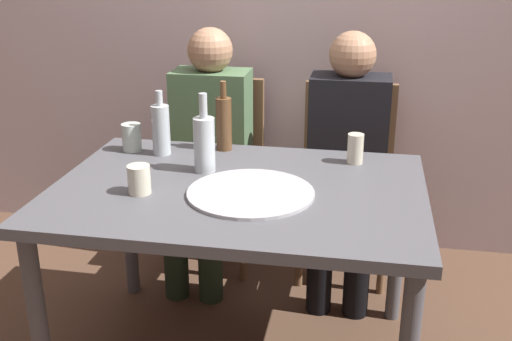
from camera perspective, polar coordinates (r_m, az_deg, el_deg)
dining_table at (r=2.19m, az=-1.64°, el=-3.49°), size 1.30×0.92×0.73m
pizza_tray at (r=2.09m, az=-0.50°, el=-2.08°), size 0.44×0.44×0.01m
wine_bottle at (r=2.28m, az=-4.81°, el=2.60°), size 0.08×0.08×0.30m
beer_bottle at (r=2.49m, az=-8.81°, el=3.84°), size 0.07×0.07×0.26m
water_bottle at (r=2.51m, az=-3.00°, el=4.45°), size 0.06×0.06×0.29m
tumbler_near at (r=2.40m, az=9.19°, el=2.01°), size 0.06×0.06×0.12m
tumbler_far at (r=2.56m, az=-11.45°, el=3.03°), size 0.08×0.08×0.11m
wine_glass at (r=2.12m, az=-10.78°, el=-0.82°), size 0.08×0.08×0.10m
chair_left at (r=3.08m, az=-3.73°, el=1.09°), size 0.44×0.44×0.90m
chair_right at (r=3.00m, az=8.41°, el=0.33°), size 0.44×0.44×0.90m
guest_in_sweater at (r=2.90m, az=-4.51°, el=2.49°), size 0.36×0.56×1.17m
guest_in_beanie at (r=2.81m, az=8.40°, el=1.72°), size 0.36×0.56×1.17m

